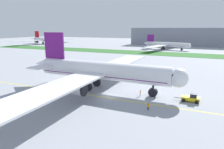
{
  "coord_description": "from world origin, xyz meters",
  "views": [
    {
      "loc": [
        21.29,
        -46.94,
        17.91
      ],
      "look_at": [
        -3.74,
        10.19,
        3.6
      ],
      "focal_mm": 32.62,
      "sensor_mm": 36.0,
      "label": 1
    }
  ],
  "objects_px": {
    "pushback_tug": "(191,98)",
    "parked_airliner_far_left": "(46,40)",
    "ground_crew_marshaller_front": "(140,92)",
    "parked_airliner_far_centre": "(165,44)",
    "airliner_foreground": "(100,71)",
    "ground_crew_wingwalker_port": "(148,106)",
    "service_truck_baggage_loader": "(58,58)"
  },
  "relations": [
    {
      "from": "ground_crew_marshaller_front",
      "to": "ground_crew_wingwalker_port",
      "type": "bearing_deg",
      "value": -63.72
    },
    {
      "from": "parked_airliner_far_centre",
      "to": "service_truck_baggage_loader",
      "type": "bearing_deg",
      "value": -117.68
    },
    {
      "from": "parked_airliner_far_left",
      "to": "parked_airliner_far_centre",
      "type": "height_order",
      "value": "parked_airliner_far_left"
    },
    {
      "from": "service_truck_baggage_loader",
      "to": "parked_airliner_far_centre",
      "type": "bearing_deg",
      "value": 62.32
    },
    {
      "from": "service_truck_baggage_loader",
      "to": "parked_airliner_far_left",
      "type": "height_order",
      "value": "parked_airliner_far_left"
    },
    {
      "from": "ground_crew_wingwalker_port",
      "to": "parked_airliner_far_left",
      "type": "relative_size",
      "value": 0.02
    },
    {
      "from": "airliner_foreground",
      "to": "pushback_tug",
      "type": "distance_m",
      "value": 25.87
    },
    {
      "from": "pushback_tug",
      "to": "parked_airliner_far_centre",
      "type": "height_order",
      "value": "parked_airliner_far_centre"
    },
    {
      "from": "airliner_foreground",
      "to": "parked_airliner_far_left",
      "type": "xyz_separation_m",
      "value": [
        -137.64,
        133.93,
        -0.8
      ]
    },
    {
      "from": "ground_crew_wingwalker_port",
      "to": "parked_airliner_far_centre",
      "type": "bearing_deg",
      "value": 97.79
    },
    {
      "from": "ground_crew_marshaller_front",
      "to": "parked_airliner_far_centre",
      "type": "bearing_deg",
      "value": 96.41
    },
    {
      "from": "ground_crew_wingwalker_port",
      "to": "service_truck_baggage_loader",
      "type": "height_order",
      "value": "service_truck_baggage_loader"
    },
    {
      "from": "pushback_tug",
      "to": "parked_airliner_far_left",
      "type": "bearing_deg",
      "value": 140.56
    },
    {
      "from": "pushback_tug",
      "to": "parked_airliner_far_centre",
      "type": "relative_size",
      "value": 0.09
    },
    {
      "from": "parked_airliner_far_centre",
      "to": "parked_airliner_far_left",
      "type": "bearing_deg",
      "value": 176.69
    },
    {
      "from": "parked_airliner_far_left",
      "to": "pushback_tug",
      "type": "bearing_deg",
      "value": -39.44
    },
    {
      "from": "pushback_tug",
      "to": "ground_crew_wingwalker_port",
      "type": "xyz_separation_m",
      "value": [
        -8.44,
        -9.56,
        0.05
      ]
    },
    {
      "from": "ground_crew_marshaller_front",
      "to": "parked_airliner_far_centre",
      "type": "relative_size",
      "value": 0.03
    },
    {
      "from": "ground_crew_marshaller_front",
      "to": "parked_airliner_far_centre",
      "type": "distance_m",
      "value": 127.97
    },
    {
      "from": "pushback_tug",
      "to": "service_truck_baggage_loader",
      "type": "relative_size",
      "value": 0.94
    },
    {
      "from": "airliner_foreground",
      "to": "service_truck_baggage_loader",
      "type": "height_order",
      "value": "airliner_foreground"
    },
    {
      "from": "ground_crew_marshaller_front",
      "to": "service_truck_baggage_loader",
      "type": "xyz_separation_m",
      "value": [
        -59.52,
        40.88,
        0.44
      ]
    },
    {
      "from": "ground_crew_wingwalker_port",
      "to": "airliner_foreground",
      "type": "bearing_deg",
      "value": 150.1
    },
    {
      "from": "service_truck_baggage_loader",
      "to": "ground_crew_marshaller_front",
      "type": "bearing_deg",
      "value": -34.49
    },
    {
      "from": "ground_crew_wingwalker_port",
      "to": "ground_crew_marshaller_front",
      "type": "height_order",
      "value": "ground_crew_marshaller_front"
    },
    {
      "from": "parked_airliner_far_left",
      "to": "ground_crew_marshaller_front",
      "type": "bearing_deg",
      "value": -41.92
    },
    {
      "from": "pushback_tug",
      "to": "parked_airliner_far_centre",
      "type": "distance_m",
      "value": 129.18
    },
    {
      "from": "service_truck_baggage_loader",
      "to": "parked_airliner_far_centre",
      "type": "distance_m",
      "value": 97.43
    },
    {
      "from": "airliner_foreground",
      "to": "ground_crew_marshaller_front",
      "type": "distance_m",
      "value": 13.55
    },
    {
      "from": "service_truck_baggage_loader",
      "to": "parked_airliner_far_left",
      "type": "distance_m",
      "value": 130.84
    },
    {
      "from": "parked_airliner_far_centre",
      "to": "pushback_tug",
      "type": "bearing_deg",
      "value": -77.93
    },
    {
      "from": "service_truck_baggage_loader",
      "to": "parked_airliner_far_left",
      "type": "relative_size",
      "value": 0.08
    }
  ]
}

